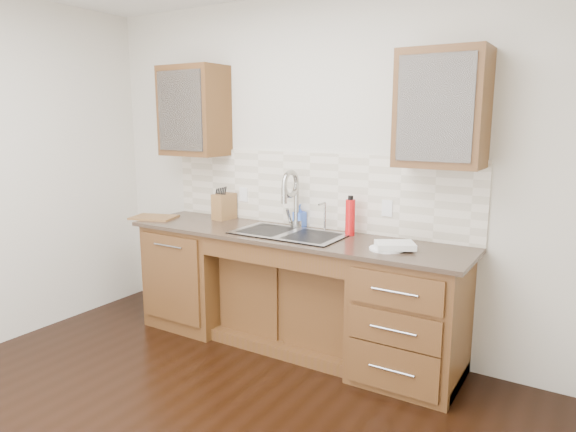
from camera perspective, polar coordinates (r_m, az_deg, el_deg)
The scene contains 23 objects.
wall_back at distance 4.11m, azimuth 2.94°, elevation 5.00°, with size 4.00×0.10×2.70m, color beige.
base_cabinet_left at distance 4.55m, azimuth -10.03°, elevation -6.30°, with size 0.70×0.62×0.88m, color #593014.
base_cabinet_center at distance 4.11m, azimuth 0.96°, elevation -9.34°, with size 1.20×0.44×0.70m, color #593014.
base_cabinet_right at distance 3.64m, azimuth 13.43°, elevation -10.88°, with size 0.70×0.62×0.88m, color #593014.
countertop at distance 3.87m, azimuth 0.19°, elevation -2.20°, with size 2.70×0.65×0.03m, color #84705B.
backsplash at distance 4.08m, azimuth 2.50°, elevation 2.90°, with size 2.70×0.02×0.59m, color beige.
sink at distance 3.87m, azimuth 0.08°, elevation -3.25°, with size 0.84×0.46×0.19m, color #9E9EA5.
faucet at distance 4.04m, azimuth 0.94°, elevation 1.48°, with size 0.04×0.04×0.40m, color #999993.
filter_tap at distance 3.95m, azimuth 4.13°, elevation 0.04°, with size 0.02×0.02×0.24m, color #999993.
upper_cabinet_left at distance 4.52m, azimuth -10.38°, elevation 11.39°, with size 0.55×0.34×0.75m, color #593014.
upper_cabinet_right at distance 3.49m, azimuth 16.77°, elevation 11.34°, with size 0.55×0.34×0.75m, color #593014.
outlet_left at distance 4.43m, azimuth -4.95°, elevation 2.39°, with size 0.08×0.01×0.12m, color white.
outlet_right at distance 3.81m, azimuth 10.96°, elevation 0.85°, with size 0.08×0.01×0.12m, color white.
soap_bottle at distance 4.09m, azimuth 1.29°, elevation 0.03°, with size 0.08×0.08×0.18m, color blue.
water_bottle at distance 3.81m, azimuth 6.92°, elevation -0.18°, with size 0.07×0.07×0.27m, color red.
plate at distance 3.46m, azimuth 10.91°, elevation -3.59°, with size 0.23×0.23×0.01m, color white.
dish_towel at distance 3.45m, azimuth 11.80°, elevation -3.20°, with size 0.25×0.18×0.04m, color white.
knife_block at distance 4.44m, azimuth -7.11°, elevation 1.06°, with size 0.12×0.20×0.22m, color olive.
cutting_board at distance 4.61m, azimuth -14.67°, elevation -0.14°, with size 0.37×0.26×0.02m, color #9A6E46.
cup_left_a at distance 4.58m, azimuth -11.20°, elevation 10.67°, with size 0.12×0.12×0.09m, color white.
cup_left_b at distance 4.42m, azimuth -8.81°, elevation 10.80°, with size 0.11×0.11×0.10m, color silver.
cup_right_a at distance 3.50m, azimuth 16.07°, elevation 10.44°, with size 0.11×0.11×0.09m, color white.
cup_right_b at distance 3.47m, azimuth 18.41°, elevation 10.45°, with size 0.11×0.11×0.10m, color white.
Camera 1 is at (1.97, -1.79, 1.77)m, focal length 32.00 mm.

